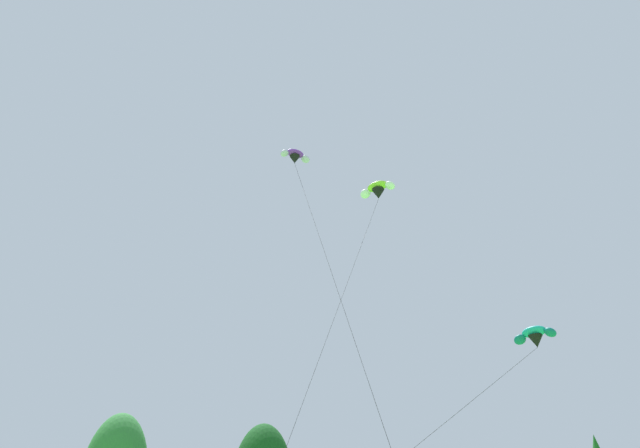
% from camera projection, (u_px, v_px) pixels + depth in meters
% --- Properties ---
extents(parafoil_kite_high_teal, '(10.23, 10.59, 10.14)m').
position_uv_depth(parafoil_kite_high_teal, '(535.00, 337.00, 26.12)').
color(parafoil_kite_high_teal, teal).
extents(parafoil_kite_mid_purple, '(10.09, 13.24, 24.07)m').
position_uv_depth(parafoil_kite_mid_purple, '(295.00, 157.00, 37.57)').
color(parafoil_kite_mid_purple, purple).
extents(parafoil_kite_far_lime_white, '(2.85, 14.11, 22.11)m').
position_uv_depth(parafoil_kite_far_lime_white, '(378.00, 190.00, 37.24)').
color(parafoil_kite_far_lime_white, '#93D633').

